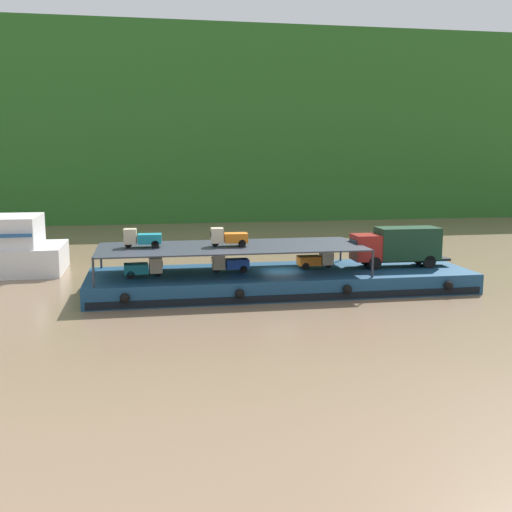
# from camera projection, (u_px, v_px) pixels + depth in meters

# --- Properties ---
(ground_plane) EXTENTS (400.00, 400.00, 0.00)m
(ground_plane) POSITION_uv_depth(u_px,v_px,m) (281.00, 290.00, 46.63)
(ground_plane) COLOR #7F664C
(hillside_far_bank) EXTENTS (132.80, 34.41, 30.50)m
(hillside_far_bank) POSITION_uv_depth(u_px,v_px,m) (201.00, 116.00, 107.07)
(hillside_far_bank) COLOR #286023
(hillside_far_bank) RESTS_ON ground
(cargo_barge) EXTENTS (28.78, 8.78, 1.50)m
(cargo_barge) POSITION_uv_depth(u_px,v_px,m) (281.00, 281.00, 46.49)
(cargo_barge) COLOR navy
(cargo_barge) RESTS_ON ground
(covered_lorry) EXTENTS (7.89, 2.42, 3.10)m
(covered_lorry) POSITION_uv_depth(u_px,v_px,m) (398.00, 245.00, 47.89)
(covered_lorry) COLOR maroon
(covered_lorry) RESTS_ON cargo_barge
(cargo_rack) EXTENTS (19.58, 7.45, 2.00)m
(cargo_rack) POSITION_uv_depth(u_px,v_px,m) (231.00, 247.00, 45.41)
(cargo_rack) COLOR #2D333D
(cargo_rack) RESTS_ON cargo_barge
(mini_truck_lower_stern) EXTENTS (2.79, 1.28, 1.38)m
(mini_truck_lower_stern) POSITION_uv_depth(u_px,v_px,m) (144.00, 267.00, 44.00)
(mini_truck_lower_stern) COLOR teal
(mini_truck_lower_stern) RESTS_ON cargo_barge
(mini_truck_lower_aft) EXTENTS (2.75, 1.22, 1.38)m
(mini_truck_lower_aft) POSITION_uv_depth(u_px,v_px,m) (230.00, 263.00, 45.73)
(mini_truck_lower_aft) COLOR #1E47B7
(mini_truck_lower_aft) RESTS_ON cargo_barge
(mini_truck_lower_mid) EXTENTS (2.74, 1.20, 1.38)m
(mini_truck_lower_mid) POSITION_uv_depth(u_px,v_px,m) (316.00, 259.00, 47.36)
(mini_truck_lower_mid) COLOR orange
(mini_truck_lower_mid) RESTS_ON cargo_barge
(mini_truck_upper_stern) EXTENTS (2.78, 1.28, 1.38)m
(mini_truck_upper_stern) POSITION_uv_depth(u_px,v_px,m) (142.00, 238.00, 44.68)
(mini_truck_upper_stern) COLOR teal
(mini_truck_upper_stern) RESTS_ON cargo_rack
(mini_truck_upper_mid) EXTENTS (2.79, 1.29, 1.38)m
(mini_truck_upper_mid) POSITION_uv_depth(u_px,v_px,m) (228.00, 237.00, 45.19)
(mini_truck_upper_mid) COLOR orange
(mini_truck_upper_mid) RESTS_ON cargo_rack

